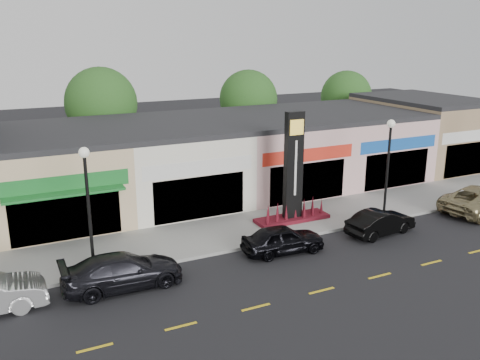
{
  "coord_description": "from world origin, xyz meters",
  "views": [
    {
      "loc": [
        -11.04,
        -18.22,
        9.92
      ],
      "look_at": [
        -0.28,
        4.0,
        2.9
      ],
      "focal_mm": 38.0,
      "sensor_mm": 36.0,
      "label": 1
    }
  ],
  "objects": [
    {
      "name": "shop_pink_e",
      "position": [
        12.5,
        11.47,
        2.4
      ],
      "size": [
        7.0,
        10.01,
        4.8
      ],
      "color": "#D6A6A3",
      "rests_on": "ground"
    },
    {
      "name": "car_dark_sedan",
      "position": [
        -7.13,
        0.82,
        0.71
      ],
      "size": [
        2.01,
        4.9,
        1.42
      ],
      "primitive_type": "imported",
      "rotation": [
        0.0,
        0.0,
        1.57
      ],
      "color": "black",
      "rests_on": "ground"
    },
    {
      "name": "car_black_conv",
      "position": [
        6.24,
        0.77,
        0.64
      ],
      "size": [
        1.84,
        4.05,
        1.29
      ],
      "primitive_type": "imported",
      "rotation": [
        0.0,
        0.0,
        1.7
      ],
      "color": "black",
      "rests_on": "ground"
    },
    {
      "name": "shop_pink_w",
      "position": [
        5.5,
        11.47,
        2.4
      ],
      "size": [
        7.0,
        10.01,
        4.8
      ],
      "color": "#D6A6A3",
      "rests_on": "ground"
    },
    {
      "name": "lamp_west_near",
      "position": [
        -8.0,
        2.5,
        3.48
      ],
      "size": [
        0.44,
        0.44,
        5.47
      ],
      "color": "black",
      "rests_on": "sidewalk"
    },
    {
      "name": "tree_rear_west",
      "position": [
        -4.0,
        19.5,
        5.22
      ],
      "size": [
        5.2,
        5.2,
        7.83
      ],
      "color": "#382619",
      "rests_on": "ground"
    },
    {
      "name": "shop_cream",
      "position": [
        -1.5,
        11.47,
        2.4
      ],
      "size": [
        7.0,
        10.01,
        4.8
      ],
      "color": "beige",
      "rests_on": "ground"
    },
    {
      "name": "car_black_sedan",
      "position": [
        0.5,
        0.95,
        0.67
      ],
      "size": [
        1.87,
        4.06,
        1.35
      ],
      "primitive_type": "imported",
      "rotation": [
        0.0,
        0.0,
        1.5
      ],
      "color": "black",
      "rests_on": "ground"
    },
    {
      "name": "shop_tan",
      "position": [
        19.5,
        11.48,
        2.65
      ],
      "size": [
        7.0,
        10.01,
        5.3
      ],
      "color": "#987658",
      "rests_on": "ground"
    },
    {
      "name": "ground",
      "position": [
        0.0,
        0.0,
        0.0
      ],
      "size": [
        120.0,
        120.0,
        0.0
      ],
      "primitive_type": "plane",
      "color": "black",
      "rests_on": "ground"
    },
    {
      "name": "shop_beige",
      "position": [
        -8.5,
        11.46,
        2.4
      ],
      "size": [
        7.0,
        10.85,
        4.8
      ],
      "color": "#CCB282",
      "rests_on": "ground"
    },
    {
      "name": "pylon_sign",
      "position": [
        3.0,
        4.2,
        2.27
      ],
      "size": [
        4.2,
        1.3,
        6.0
      ],
      "color": "#500D12",
      "rests_on": "sidewalk"
    },
    {
      "name": "sidewalk",
      "position": [
        0.0,
        4.35,
        0.07
      ],
      "size": [
        52.0,
        4.3,
        0.15
      ],
      "primitive_type": "cube",
      "color": "gray",
      "rests_on": "ground"
    },
    {
      "name": "tree_rear_east",
      "position": [
        18.0,
        19.5,
        4.63
      ],
      "size": [
        4.6,
        4.6,
        6.94
      ],
      "color": "#382619",
      "rests_on": "ground"
    },
    {
      "name": "tree_rear_mid",
      "position": [
        8.0,
        19.5,
        4.88
      ],
      "size": [
        4.8,
        4.8,
        7.29
      ],
      "color": "#382619",
      "rests_on": "ground"
    },
    {
      "name": "curb",
      "position": [
        0.0,
        2.1,
        0.07
      ],
      "size": [
        52.0,
        0.2,
        0.15
      ],
      "primitive_type": "cube",
      "color": "gray",
      "rests_on": "ground"
    },
    {
      "name": "lamp_east_near",
      "position": [
        8.0,
        2.5,
        3.48
      ],
      "size": [
        0.44,
        0.44,
        5.47
      ],
      "color": "black",
      "rests_on": "sidewalk"
    }
  ]
}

